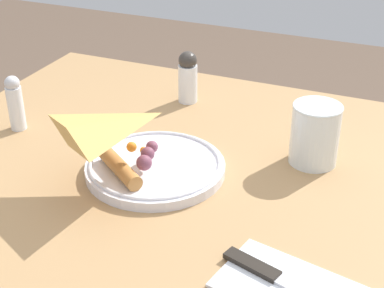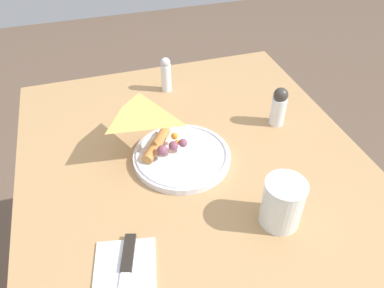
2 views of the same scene
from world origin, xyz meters
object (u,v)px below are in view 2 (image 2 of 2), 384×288
at_px(milk_glass, 282,204).
at_px(napkin_folded, 124,287).
at_px(plate_pizza, 182,154).
at_px(pepper_shaker, 279,106).
at_px(butter_knife, 125,280).
at_px(dining_table, 213,239).
at_px(salt_shaker, 166,74).

relative_size(milk_glass, napkin_folded, 0.50).
distance_m(plate_pizza, pepper_shaker, 0.28).
bearing_deg(butter_knife, dining_table, 135.40).
height_order(plate_pizza, salt_shaker, salt_shaker).
bearing_deg(salt_shaker, napkin_folded, -20.97).
xyz_separation_m(dining_table, butter_knife, (0.11, -0.20, 0.12)).
bearing_deg(pepper_shaker, salt_shaker, -135.74).
xyz_separation_m(dining_table, salt_shaker, (-0.44, 0.01, 0.16)).
bearing_deg(plate_pizza, dining_table, 9.47).
bearing_deg(milk_glass, napkin_folded, -80.72).
relative_size(napkin_folded, butter_knife, 1.00).
xyz_separation_m(milk_glass, napkin_folded, (0.05, -0.31, -0.05)).
distance_m(dining_table, milk_glass, 0.20).
height_order(dining_table, salt_shaker, salt_shaker).
xyz_separation_m(dining_table, napkin_folded, (0.12, -0.20, 0.11)).
bearing_deg(milk_glass, pepper_shaker, 154.02).
relative_size(milk_glass, butter_knife, 0.51).
relative_size(salt_shaker, pepper_shaker, 0.98).
height_order(butter_knife, pepper_shaker, pepper_shaker).
bearing_deg(dining_table, butter_knife, -61.30).
distance_m(plate_pizza, salt_shaker, 0.30).
distance_m(butter_knife, pepper_shaker, 0.55).
height_order(dining_table, plate_pizza, plate_pizza).
bearing_deg(butter_knife, pepper_shaker, 142.70).
distance_m(napkin_folded, pepper_shaker, 0.55).
height_order(plate_pizza, pepper_shaker, pepper_shaker).
distance_m(dining_table, salt_shaker, 0.47).
bearing_deg(pepper_shaker, napkin_folded, -53.35).
bearing_deg(salt_shaker, plate_pizza, -7.58).
xyz_separation_m(plate_pizza, napkin_folded, (0.27, -0.18, -0.01)).
height_order(plate_pizza, milk_glass, milk_glass).
relative_size(dining_table, milk_glass, 11.52).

